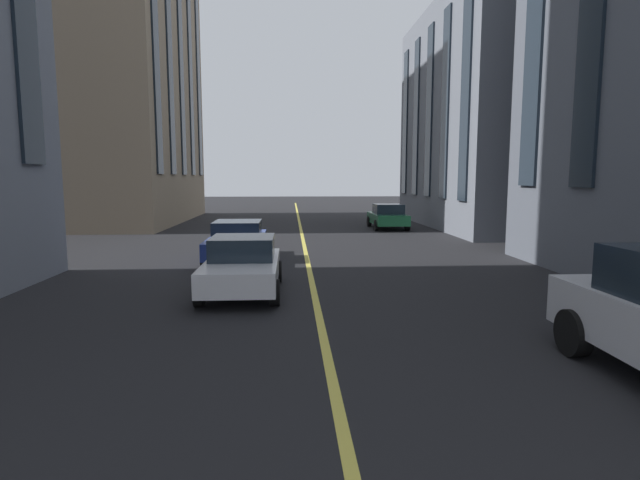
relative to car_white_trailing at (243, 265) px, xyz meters
name	(u,v)px	position (x,y,z in m)	size (l,w,h in m)	color
lane_centre_line	(307,259)	(5.14, -1.77, -0.70)	(80.00, 0.16, 0.01)	#D8C64C
car_white_trailing	(243,265)	(0.00, 0.00, 0.00)	(3.90, 1.89, 1.40)	silver
car_blue_oncoming	(237,241)	(4.94, 0.64, 0.00)	(4.40, 1.95, 1.37)	navy
car_green_near	(388,216)	(15.59, -6.67, 0.00)	(3.90, 1.89, 1.40)	#1E6038
building_left_far	(102,48)	(21.12, 10.56, 10.23)	(15.41, 9.80, 21.85)	gray
building_right_far	(514,117)	(16.80, -14.24, 5.66)	(15.18, 10.05, 12.72)	slate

